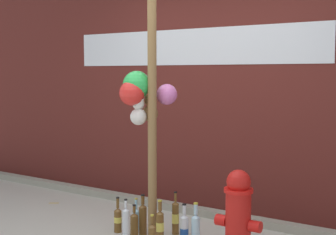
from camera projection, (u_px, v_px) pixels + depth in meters
The scene contains 15 objects.
building_wall at pixel (222, 73), 5.38m from camera, with size 10.00×0.21×3.00m.
curb_strip at pixel (203, 212), 5.18m from camera, with size 8.00×0.12×0.08m, color gray.
memorial_post at pixel (146, 65), 4.32m from camera, with size 0.50×0.46×2.87m.
fire_hydrant at pixel (238, 215), 3.90m from camera, with size 0.39×0.23×0.74m.
bottle_0 at pixel (118, 219), 4.64m from camera, with size 0.07×0.07×0.34m.
bottle_1 at pixel (126, 224), 4.36m from camera, with size 0.06×0.06×0.39m.
bottle_2 at pixel (134, 224), 4.50m from camera, with size 0.07×0.07×0.30m.
bottle_3 at pixel (143, 218), 4.57m from camera, with size 0.07×0.07×0.38m.
bottle_5 at pixel (184, 228), 4.34m from camera, with size 0.07×0.07×0.35m.
bottle_6 at pixel (160, 226), 4.32m from camera, with size 0.07×0.07×0.39m.
bottle_7 at pixel (136, 219), 4.67m from camera, with size 0.07×0.07×0.32m.
bottle_8 at pixel (196, 227), 4.33m from camera, with size 0.08×0.08×0.36m.
bottle_9 at pixel (175, 217), 4.58m from camera, with size 0.07×0.07×0.40m.
litter_0 at pixel (100, 194), 6.10m from camera, with size 0.14×0.10×0.01m, color #8C99B2.
litter_1 at pixel (54, 203), 5.68m from camera, with size 0.11×0.06×0.01m, color tan.
Camera 1 is at (2.53, -2.99, 1.50)m, focal length 52.54 mm.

